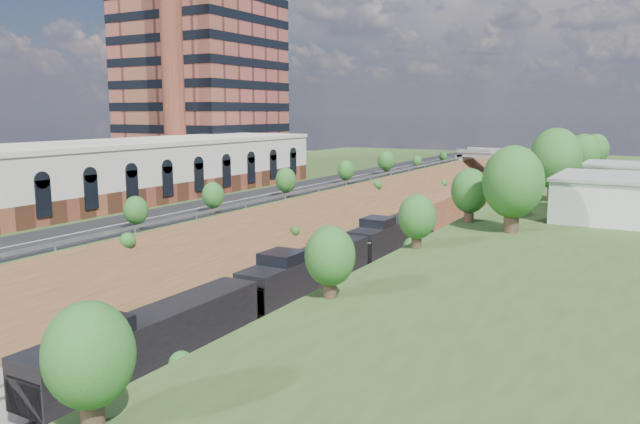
% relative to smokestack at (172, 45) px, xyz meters
% --- Properties ---
extents(platform_left, '(44.00, 180.00, 5.00)m').
position_rel_smokestack_xyz_m(platform_left, '(3.00, 4.00, -22.50)').
color(platform_left, '#384E20').
rests_on(platform_left, ground).
extents(embankment_left, '(10.00, 180.00, 10.00)m').
position_rel_smokestack_xyz_m(embankment_left, '(25.00, 4.00, -25.00)').
color(embankment_left, brown).
rests_on(embankment_left, ground).
extents(embankment_right, '(10.00, 180.00, 10.00)m').
position_rel_smokestack_xyz_m(embankment_right, '(47.00, 4.00, -25.00)').
color(embankment_right, brown).
rests_on(embankment_right, ground).
extents(rail_left_track, '(1.58, 180.00, 0.18)m').
position_rel_smokestack_xyz_m(rail_left_track, '(33.40, 4.00, -24.91)').
color(rail_left_track, gray).
rests_on(rail_left_track, ground).
extents(rail_right_track, '(1.58, 180.00, 0.18)m').
position_rel_smokestack_xyz_m(rail_right_track, '(38.60, 4.00, -24.91)').
color(rail_right_track, gray).
rests_on(rail_right_track, ground).
extents(road, '(8.00, 180.00, 0.10)m').
position_rel_smokestack_xyz_m(road, '(20.50, 4.00, -19.95)').
color(road, black).
rests_on(road, platform_left).
extents(guardrail, '(0.10, 171.00, 0.70)m').
position_rel_smokestack_xyz_m(guardrail, '(24.60, 3.80, -19.45)').
color(guardrail, '#99999E').
rests_on(guardrail, platform_left).
extents(commercial_building, '(14.30, 62.30, 7.00)m').
position_rel_smokestack_xyz_m(commercial_building, '(8.00, -18.00, -16.49)').
color(commercial_building, brown).
rests_on(commercial_building, platform_left).
extents(highrise_tower, '(22.00, 22.00, 53.90)m').
position_rel_smokestack_xyz_m(highrise_tower, '(-8.00, 16.00, 7.88)').
color(highrise_tower, brown).
rests_on(highrise_tower, platform_left).
extents(smokestack, '(3.20, 3.20, 40.00)m').
position_rel_smokestack_xyz_m(smokestack, '(0.00, 0.00, 0.00)').
color(smokestack, brown).
rests_on(smokestack, platform_left).
extents(overpass, '(24.50, 8.30, 7.40)m').
position_rel_smokestack_xyz_m(overpass, '(36.00, 66.00, -20.08)').
color(overpass, gray).
rests_on(overpass, ground).
extents(white_building_near, '(9.00, 12.00, 4.00)m').
position_rel_smokestack_xyz_m(white_building_near, '(59.50, -4.00, -18.00)').
color(white_building_near, silver).
rests_on(white_building_near, platform_right).
extents(white_building_far, '(8.00, 10.00, 3.60)m').
position_rel_smokestack_xyz_m(white_building_far, '(59.00, 18.00, -18.20)').
color(white_building_far, silver).
rests_on(white_building_far, platform_right).
extents(tree_right_large, '(5.25, 5.25, 7.61)m').
position_rel_smokestack_xyz_m(tree_right_large, '(53.00, -16.00, -15.62)').
color(tree_right_large, '#473323').
rests_on(tree_right_large, platform_right).
extents(tree_left_crest, '(2.45, 2.45, 3.55)m').
position_rel_smokestack_xyz_m(tree_left_crest, '(24.20, -36.00, -17.96)').
color(tree_left_crest, '#473323').
rests_on(tree_left_crest, platform_left).
extents(freight_train, '(2.89, 116.91, 4.55)m').
position_rel_smokestack_xyz_m(freight_train, '(38.60, 7.17, -22.52)').
color(freight_train, black).
rests_on(freight_train, ground).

